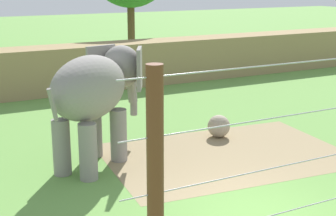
% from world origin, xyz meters
% --- Properties ---
extents(ground_plane, '(120.00, 120.00, 0.00)m').
position_xyz_m(ground_plane, '(0.00, 0.00, 0.00)').
color(ground_plane, '#609342').
extents(dirt_patch, '(7.17, 5.22, 0.01)m').
position_xyz_m(dirt_patch, '(1.61, 3.44, 0.00)').
color(dirt_patch, '#937F5B').
rests_on(dirt_patch, ground).
extents(embankment_wall, '(36.00, 1.80, 2.02)m').
position_xyz_m(embankment_wall, '(0.00, 13.62, 1.01)').
color(embankment_wall, '#997F56').
rests_on(embankment_wall, ground).
extents(elephant, '(3.63, 3.21, 3.07)m').
position_xyz_m(elephant, '(-1.87, 4.49, 2.03)').
color(elephant, gray).
rests_on(elephant, ground).
extents(enrichment_ball, '(0.71, 0.71, 0.71)m').
position_xyz_m(enrichment_ball, '(2.32, 4.91, 0.36)').
color(enrichment_ball, gray).
rests_on(enrichment_ball, ground).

